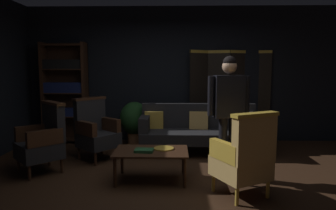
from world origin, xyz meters
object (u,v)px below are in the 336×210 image
at_px(potted_plant, 134,120).
at_px(folding_screen, 229,95).
at_px(velvet_couch, 199,128).
at_px(brass_tray, 164,148).
at_px(bookshelf, 65,91).
at_px(armchair_gilt_accent, 244,157).
at_px(coffee_table, 151,154).
at_px(standing_figure, 229,105).
at_px(book_green_cloth, 144,150).
at_px(armchair_wing_right, 43,140).
at_px(armchair_wing_left, 96,131).

bearing_deg(potted_plant, folding_screen, 11.27).
xyz_separation_m(velvet_couch, brass_tray, (-0.59, -1.37, -0.03)).
xyz_separation_m(bookshelf, armchair_gilt_accent, (3.09, -2.71, -0.59)).
relative_size(coffee_table, standing_figure, 0.59).
bearing_deg(bookshelf, velvet_couch, -15.35).
height_order(bookshelf, standing_figure, bookshelf).
relative_size(bookshelf, potted_plant, 2.35).
relative_size(armchair_gilt_accent, book_green_cloth, 4.21).
relative_size(folding_screen, coffee_table, 1.90).
relative_size(coffee_table, potted_plant, 1.15).
bearing_deg(bookshelf, armchair_wing_right, -80.34).
bearing_deg(bookshelf, potted_plant, -9.01).
bearing_deg(potted_plant, brass_tray, -70.73).
height_order(standing_figure, potted_plant, standing_figure).
distance_m(armchair_gilt_accent, brass_tray, 1.15).
bearing_deg(coffee_table, bookshelf, 131.50).
bearing_deg(folding_screen, standing_figure, -99.82).
distance_m(velvet_couch, brass_tray, 1.49).
bearing_deg(standing_figure, velvet_couch, 102.90).
height_order(armchair_wing_right, brass_tray, armchair_wing_right).
bearing_deg(coffee_table, standing_figure, 7.20).
height_order(bookshelf, book_green_cloth, bookshelf).
bearing_deg(potted_plant, armchair_wing_right, -124.37).
distance_m(folding_screen, armchair_wing_left, 2.85).
bearing_deg(bookshelf, armchair_gilt_accent, -41.31).
xyz_separation_m(armchair_gilt_accent, brass_tray, (-0.98, 0.61, -0.06)).
relative_size(coffee_table, armchair_wing_right, 0.96).
xyz_separation_m(folding_screen, armchair_wing_right, (-3.06, -2.04, -0.50)).
relative_size(armchair_wing_left, brass_tray, 3.74).
distance_m(standing_figure, potted_plant, 2.45).
xyz_separation_m(velvet_couch, armchair_wing_left, (-1.77, -0.47, 0.04)).
bearing_deg(book_green_cloth, velvet_couch, 60.81).
xyz_separation_m(bookshelf, coffee_table, (1.94, -2.19, -0.70)).
height_order(folding_screen, armchair_wing_right, folding_screen).
xyz_separation_m(bookshelf, brass_tray, (2.11, -2.11, -0.65)).
height_order(armchair_gilt_accent, armchair_wing_right, same).
xyz_separation_m(folding_screen, brass_tray, (-1.28, -2.26, -0.56)).
bearing_deg(coffee_table, brass_tray, 25.93).
height_order(armchair_gilt_accent, brass_tray, armchair_gilt_accent).
relative_size(standing_figure, potted_plant, 1.95).
bearing_deg(armchair_wing_right, bookshelf, 99.66).
bearing_deg(standing_figure, book_green_cloth, -169.69).
relative_size(velvet_couch, standing_figure, 1.25).
distance_m(bookshelf, standing_figure, 3.64).
relative_size(armchair_gilt_accent, armchair_wing_right, 1.00).
xyz_separation_m(bookshelf, armchair_wing_right, (0.32, -1.88, -0.59)).
relative_size(bookshelf, coffee_table, 2.05).
relative_size(velvet_couch, armchair_wing_left, 2.04).
bearing_deg(folding_screen, bookshelf, -177.38).
relative_size(armchair_wing_right, standing_figure, 0.61).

